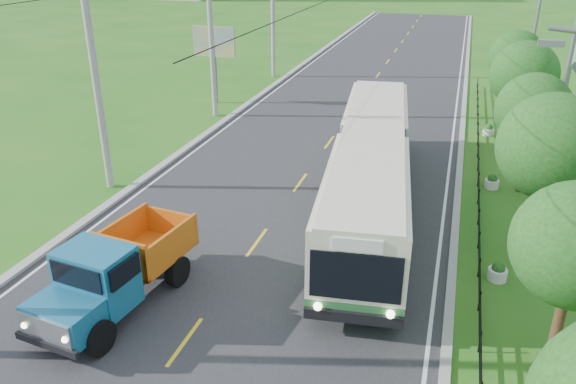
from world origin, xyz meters
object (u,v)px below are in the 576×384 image
at_px(pole_far, 273,13).
at_px(streetlight_mid, 560,86).
at_px(planter_far, 489,130).
at_px(billboard_left, 214,47).
at_px(pole_near, 96,77).
at_px(tree_fifth, 524,78).
at_px(tree_fourth, 534,114).
at_px(dump_truck, 116,268).
at_px(streetlight_far, 531,36).
at_px(tree_back, 517,60).
at_px(planter_near, 498,272).
at_px(planter_mid, 492,182).
at_px(bus, 371,164).
at_px(pole_mid, 212,35).
at_px(tree_third, 552,151).

xyz_separation_m(pole_far, streetlight_mid, (18.90, -19.00, -0.19)).
bearing_deg(planter_far, billboard_left, 173.69).
height_order(pole_near, tree_fifth, pole_near).
xyz_separation_m(tree_fourth, dump_truck, (-12.58, -13.13, -2.22)).
bearing_deg(planter_far, streetlight_far, 71.20).
distance_m(tree_back, streetlight_mid, 12.23).
relative_size(pole_near, tree_fifth, 1.72).
xyz_separation_m(pole_far, planter_far, (16.86, -11.00, -4.81)).
relative_size(billboard_left, dump_truck, 0.87).
bearing_deg(tree_fifth, planter_near, -95.08).
bearing_deg(planter_mid, planter_near, -90.00).
bearing_deg(planter_near, dump_truck, -156.22).
bearing_deg(bus, dump_truck, -130.96).
bearing_deg(planter_mid, pole_near, -163.48).
distance_m(pole_far, tree_fifth, 22.25).
distance_m(tree_back, planter_near, 20.46).
bearing_deg(planter_mid, planter_far, 90.00).
distance_m(billboard_left, dump_truck, 24.10).
distance_m(pole_far, streetlight_far, 19.56).
relative_size(pole_near, streetlight_far, 1.10).
height_order(pole_near, pole_mid, same).
bearing_deg(pole_near, streetlight_far, 45.14).
xyz_separation_m(tree_third, tree_fourth, (-0.00, 6.00, -0.40)).
bearing_deg(pole_far, tree_fourth, -46.15).
height_order(tree_third, billboard_left, tree_third).
bearing_deg(tree_fourth, planter_mid, -173.61).
distance_m(tree_back, bus, 17.26).
distance_m(tree_third, billboard_left, 25.02).
distance_m(pole_near, streetlight_far, 26.80).
relative_size(planter_mid, bus, 0.04).
bearing_deg(planter_far, tree_fifth, -55.95).
distance_m(planter_mid, billboard_left, 20.99).
distance_m(streetlight_far, planter_far, 7.84).
relative_size(streetlight_far, bus, 0.51).
relative_size(planter_near, billboard_left, 0.13).
distance_m(pole_near, planter_far, 21.83).
distance_m(bus, dump_truck, 11.11).
xyz_separation_m(pole_mid, tree_fifth, (18.12, -0.86, -1.24)).
bearing_deg(planter_far, tree_third, -84.82).
xyz_separation_m(streetlight_mid, dump_truck, (-13.37, -12.99, -3.53)).
xyz_separation_m(tree_back, planter_far, (-1.26, -4.14, -3.37)).
relative_size(pole_near, dump_truck, 1.67).
bearing_deg(tree_back, billboard_left, -173.69).
bearing_deg(tree_fifth, streetlight_far, 84.29).
bearing_deg(tree_fourth, billboard_left, 153.01).
bearing_deg(pole_mid, pole_far, 90.00).
bearing_deg(planter_mid, streetlight_mid, 0.00).
bearing_deg(tree_third, billboard_left, 140.67).
bearing_deg(streetlight_far, planter_near, -95.30).
relative_size(pole_mid, planter_mid, 14.93).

